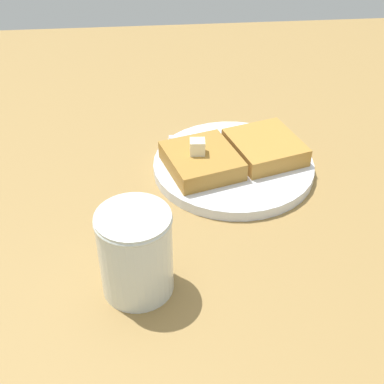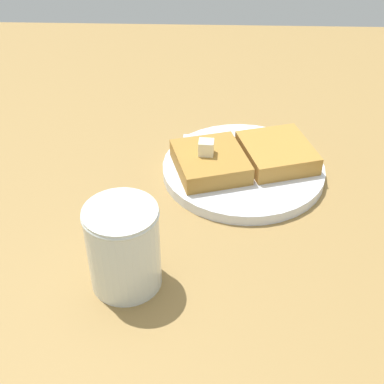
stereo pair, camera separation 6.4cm
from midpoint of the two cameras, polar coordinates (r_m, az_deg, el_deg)
name	(u,v)px [view 2 (the right image)]	position (r cm, az deg, el deg)	size (l,w,h in cm)	color
table_surface	(187,184)	(74.37, 1.87, 0.74)	(118.27, 118.27, 2.31)	olive
plate	(243,169)	(74.62, 7.93, 2.39)	(22.30, 22.30, 1.47)	silver
toast_slice_left	(210,162)	(72.07, 4.49, 3.08)	(9.00, 9.86, 2.51)	#A67530
toast_slice_middle	(277,153)	(75.35, 11.46, 4.06)	(9.00, 9.86, 2.51)	#B17D34
butter_pat_primary	(206,149)	(70.74, 4.10, 4.56)	(1.99, 1.79, 1.99)	#F7EEC7
fork	(244,139)	(79.59, 7.92, 5.51)	(16.05, 2.35, 0.36)	silver
syrup_jar	(124,249)	(55.89, -4.05, -6.22)	(7.84, 7.84, 9.92)	#582D0F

